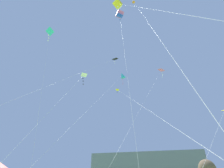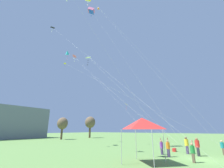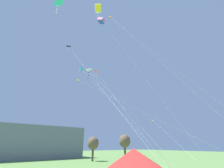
% 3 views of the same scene
% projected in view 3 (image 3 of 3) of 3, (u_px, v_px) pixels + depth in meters
% --- Properties ---
extents(distant_building, '(29.14, 11.16, 9.40)m').
position_uv_depth(distant_building, '(33.00, 142.00, 46.35)').
color(distant_building, slate).
rests_on(distant_building, ground).
extents(tree_near_right, '(3.44, 3.44, 6.95)m').
position_uv_depth(tree_near_right, '(125.00, 141.00, 46.18)').
color(tree_near_right, brown).
rests_on(tree_near_right, ground).
extents(tree_far_right, '(2.97, 2.97, 6.00)m').
position_uv_depth(tree_far_right, '(93.00, 143.00, 40.31)').
color(tree_far_right, brown).
rests_on(tree_far_right, ground).
extents(festival_tent, '(2.96, 2.96, 3.64)m').
position_uv_depth(festival_tent, '(134.00, 158.00, 8.10)').
color(festival_tent, '#B7B7BC').
rests_on(festival_tent, ground).
extents(kite_pink_delta_0, '(5.75, 22.75, 20.60)m').
position_uv_depth(kite_pink_delta_0, '(96.00, 72.00, 35.81)').
color(kite_pink_delta_0, silver).
rests_on(kite_pink_delta_0, ground).
extents(kite_cyan_delta_1, '(8.53, 8.88, 19.26)m').
position_uv_depth(kite_cyan_delta_1, '(59.00, 3.00, 17.13)').
color(kite_cyan_delta_1, silver).
rests_on(kite_cyan_delta_1, ground).
extents(kite_white_delta_2, '(2.01, 11.91, 12.42)m').
position_uv_depth(kite_white_delta_2, '(89.00, 70.00, 17.81)').
color(kite_white_delta_2, silver).
rests_on(kite_white_delta_2, ground).
extents(kite_yellow_delta_3, '(6.71, 12.21, 7.60)m').
position_uv_depth(kite_yellow_delta_3, '(154.00, 122.00, 23.33)').
color(kite_yellow_delta_3, silver).
rests_on(kite_yellow_delta_3, ground).
extents(kite_orange_diamond_4, '(2.57, 17.42, 27.43)m').
position_uv_depth(kite_orange_diamond_4, '(111.00, 17.00, 29.08)').
color(kite_orange_diamond_4, silver).
rests_on(kite_orange_diamond_4, ground).
extents(kite_yellow_box_5, '(8.00, 19.32, 28.74)m').
position_uv_depth(kite_yellow_box_5, '(98.00, 8.00, 28.45)').
color(kite_yellow_box_5, silver).
rests_on(kite_yellow_box_5, ground).
extents(kite_pink_box_6, '(3.84, 14.13, 25.24)m').
position_uv_depth(kite_pink_box_6, '(101.00, 21.00, 26.95)').
color(kite_pink_box_6, silver).
rests_on(kite_pink_box_6, ground).
extents(kite_cyan_diamond_7, '(1.36, 19.86, 17.34)m').
position_uv_depth(kite_cyan_diamond_7, '(81.00, 69.00, 27.14)').
color(kite_cyan_diamond_7, silver).
rests_on(kite_cyan_diamond_7, ground).
extents(kite_black_delta_8, '(3.72, 25.77, 22.96)m').
position_uv_depth(kite_black_delta_8, '(69.00, 46.00, 30.40)').
color(kite_black_delta_8, silver).
rests_on(kite_black_delta_8, ground).
extents(kite_yellow_delta_9, '(7.80, 22.59, 14.19)m').
position_uv_depth(kite_yellow_delta_9, '(83.00, 83.00, 24.29)').
color(kite_yellow_delta_9, silver).
rests_on(kite_yellow_delta_9, ground).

